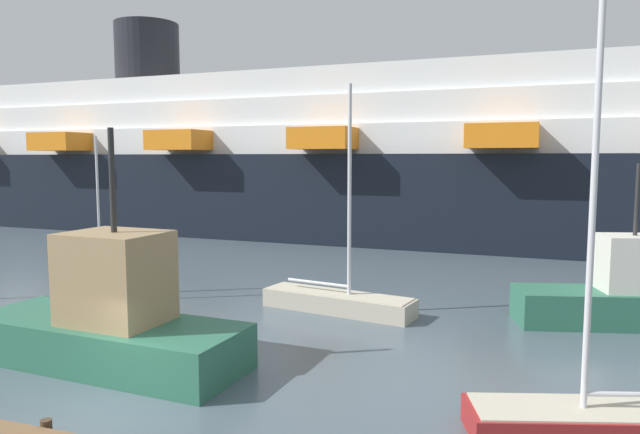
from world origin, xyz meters
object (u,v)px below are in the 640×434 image
Objects in this scene: fishing_boat_1 at (624,295)px; fishing_boat_0 at (110,321)px; sailboat_0 at (96,293)px; sailboat_3 at (604,413)px; cruise_ship at (359,161)px; sailboat_2 at (338,299)px.

fishing_boat_0 is at bearing -162.09° from fishing_boat_1.
sailboat_0 reaches higher than fishing_boat_0.
sailboat_0 is 20.24m from sailboat_3.
fishing_boat_1 is at bearing -117.60° from sailboat_3.
fishing_boat_1 is at bearing -51.84° from cruise_ship.
fishing_boat_0 reaches higher than fishing_boat_1.
sailboat_3 is at bearing -9.44° from sailboat_0.
sailboat_0 is 0.79× the size of sailboat_2.
sailboat_3 is at bearing -32.32° from sailboat_2.
sailboat_2 is at bearing -59.89° from sailboat_3.
fishing_boat_1 is (1.87, 9.79, 0.56)m from sailboat_3.
sailboat_2 is 25.81m from cruise_ship.
sailboat_2 is at bearing 174.62° from fishing_boat_1.
fishing_boat_1 is (15.26, 9.58, -0.23)m from fishing_boat_0.
cruise_ship is (-16.35, 22.93, 4.78)m from fishing_boat_1.
sailboat_0 reaches higher than fishing_boat_1.
cruise_ship is at bearing 114.02° from sailboat_2.
sailboat_3 reaches higher than sailboat_0.
cruise_ship is at bearing 111.29° from fishing_boat_1.
sailboat_3 is 36.18m from cruise_ship.
sailboat_3 is (19.17, -6.47, 0.23)m from sailboat_0.
fishing_boat_1 is 28.56m from cruise_ship.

